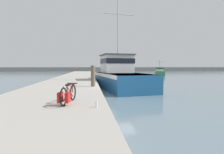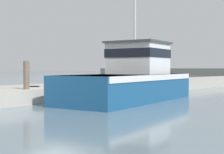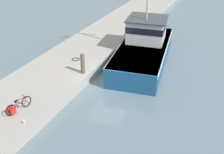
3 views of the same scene
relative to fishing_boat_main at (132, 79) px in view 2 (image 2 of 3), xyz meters
The scene contains 5 objects.
ground_plane 5.42m from the fishing_boat_main, 100.50° to the right, with size 320.00×320.00×0.00m, color slate.
dock_pier 7.21m from the fishing_boat_main, 133.62° to the right, with size 5.17×80.00×0.80m, color #A39E93.
fishing_boat_main is the anchor object (origin of this frame).
mooring_post 6.18m from the fishing_boat_main, 116.87° to the right, with size 0.31×0.31×1.49m, color brown.
hose_coil 5.86m from the fishing_boat_main, 139.88° to the right, with size 0.61×0.61×0.06m, color black.
Camera 2 is at (13.34, -10.99, 1.91)m, focal length 55.00 mm.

